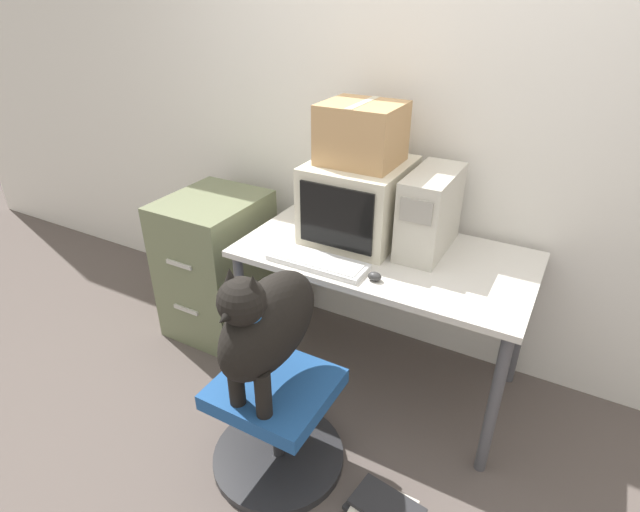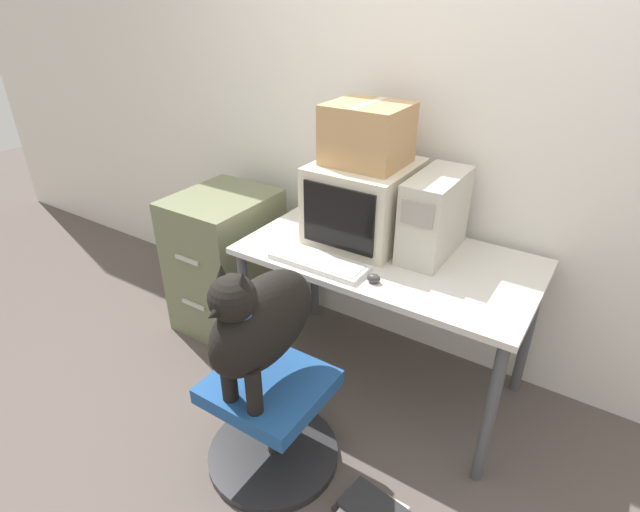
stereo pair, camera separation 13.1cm
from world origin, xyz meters
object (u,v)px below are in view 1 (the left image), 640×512
at_px(keyboard, 318,262).
at_px(dog, 266,323).
at_px(pc_tower, 430,212).
at_px(cardboard_box, 362,133).
at_px(crt_monitor, 359,200).
at_px(filing_cabinet, 217,265).
at_px(book_stack_floor, 384,509).
at_px(office_chair, 277,423).

bearing_deg(keyboard, dog, -83.61).
relative_size(pc_tower, cardboard_box, 1.22).
bearing_deg(crt_monitor, keyboard, -94.51).
xyz_separation_m(keyboard, filing_cabinet, (-0.83, 0.24, -0.37)).
relative_size(dog, filing_cabinet, 0.72).
bearing_deg(filing_cabinet, dog, -39.77).
bearing_deg(filing_cabinet, pc_tower, 6.90).
xyz_separation_m(pc_tower, cardboard_box, (-0.35, -0.03, 0.33)).
bearing_deg(keyboard, cardboard_box, 85.54).
distance_m(pc_tower, keyboard, 0.57).
height_order(crt_monitor, book_stack_floor, crt_monitor).
bearing_deg(office_chair, keyboard, 96.82).
bearing_deg(office_chair, dog, -90.00).
relative_size(dog, book_stack_floor, 1.93).
height_order(dog, filing_cabinet, dog).
bearing_deg(filing_cabinet, book_stack_floor, -27.40).
bearing_deg(dog, office_chair, 90.00).
distance_m(crt_monitor, filing_cabinet, 1.02).
xyz_separation_m(pc_tower, dog, (-0.32, -0.88, -0.19)).
height_order(keyboard, office_chair, keyboard).
bearing_deg(book_stack_floor, dog, -179.21).
distance_m(office_chair, book_stack_floor, 0.55).
relative_size(pc_tower, filing_cabinet, 0.52).
xyz_separation_m(keyboard, dog, (0.05, -0.49, -0.01)).
height_order(pc_tower, dog, pc_tower).
relative_size(keyboard, cardboard_box, 1.30).
xyz_separation_m(crt_monitor, keyboard, (-0.03, -0.36, -0.18)).
distance_m(pc_tower, filing_cabinet, 1.33).
bearing_deg(keyboard, filing_cabinet, 163.60).
bearing_deg(office_chair, filing_cabinet, 141.45).
height_order(keyboard, cardboard_box, cardboard_box).
bearing_deg(dog, keyboard, 96.39).
bearing_deg(pc_tower, crt_monitor, -175.19).
bearing_deg(crt_monitor, filing_cabinet, -172.25).
relative_size(crt_monitor, pc_tower, 1.14).
bearing_deg(filing_cabinet, cardboard_box, 8.01).
distance_m(crt_monitor, keyboard, 0.40).
height_order(pc_tower, cardboard_box, cardboard_box).
bearing_deg(pc_tower, book_stack_floor, -77.38).
bearing_deg(dog, filing_cabinet, 140.23).
bearing_deg(pc_tower, dog, -110.26).
relative_size(pc_tower, office_chair, 0.74).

